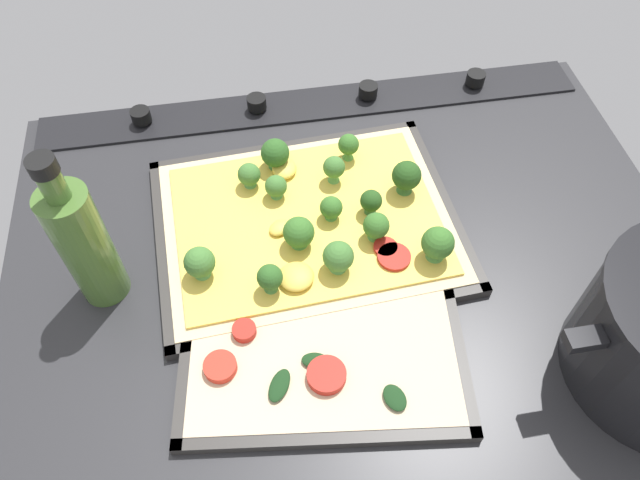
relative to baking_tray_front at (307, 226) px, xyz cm
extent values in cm
cube|color=#28282B|center=(-4.37, 6.08, -1.86)|extent=(82.96, 64.47, 3.00)
cube|color=black|center=(-4.37, -22.66, 0.04)|extent=(79.64, 7.00, 0.80)
cylinder|color=black|center=(-29.26, -22.66, 1.34)|extent=(2.80, 2.80, 1.80)
cylinder|color=black|center=(-12.67, -22.66, 1.34)|extent=(2.80, 2.80, 1.80)
cylinder|color=black|center=(3.92, -22.66, 1.34)|extent=(2.80, 2.80, 1.80)
cylinder|color=black|center=(20.51, -22.66, 1.34)|extent=(2.80, 2.80, 1.80)
cube|color=#33302D|center=(0.00, 0.00, -0.11)|extent=(38.82, 31.06, 0.50)
cube|color=#33302D|center=(0.78, -13.89, 0.29)|extent=(37.26, 3.29, 1.30)
cube|color=#33302D|center=(-0.78, 13.89, 0.29)|extent=(37.26, 3.29, 1.30)
cube|color=#33302D|center=(-18.00, -1.01, 0.29)|extent=(2.83, 29.04, 1.30)
cube|color=#33302D|center=(18.00, 1.01, 0.29)|extent=(2.83, 29.04, 1.30)
cube|color=beige|center=(0.00, 0.00, 0.64)|extent=(36.29, 28.53, 1.00)
cube|color=#EDC64C|center=(0.00, 0.00, 1.34)|extent=(33.36, 25.72, 0.40)
cone|color=#427635|center=(-12.95, -2.48, 2.24)|extent=(2.03, 2.03, 1.40)
sphere|color=#264C1C|center=(-12.95, -2.48, 4.32)|extent=(3.69, 3.69, 3.69)
cone|color=#5B9F46|center=(-2.92, 0.29, 1.96)|extent=(1.54, 1.54, 0.83)
sphere|color=#386B28|center=(-2.92, 0.29, 3.42)|extent=(2.80, 2.80, 2.80)
cone|color=#5B9F46|center=(-7.59, 4.21, 2.08)|extent=(1.74, 1.74, 1.08)
sphere|color=#386B28|center=(-7.59, 4.21, 3.80)|extent=(3.16, 3.16, 3.16)
cone|color=#68AD54|center=(3.26, -4.28, 1.95)|extent=(1.54, 1.54, 0.81)
sphere|color=#427533|center=(3.26, -4.28, 3.40)|extent=(2.80, 2.80, 2.80)
cone|color=#4D8B3F|center=(2.69, -9.48, 2.05)|extent=(2.05, 2.05, 1.02)
sphere|color=#2D5B23|center=(2.69, -9.48, 3.95)|extent=(3.73, 3.73, 3.73)
cone|color=#5B9F46|center=(-6.98, -9.40, 2.23)|extent=(1.52, 1.52, 1.39)
sphere|color=#386B28|center=(-6.98, -9.40, 3.96)|extent=(2.77, 2.77, 2.77)
cone|color=#5B9F46|center=(-13.89, 8.15, 2.16)|extent=(2.11, 2.11, 1.24)
sphere|color=#386B28|center=(-13.89, 8.15, 4.22)|extent=(3.84, 3.84, 3.84)
cone|color=#68AD54|center=(6.37, -6.71, 1.98)|extent=(1.60, 1.60, 0.87)
sphere|color=#427533|center=(6.37, -6.71, 3.51)|extent=(2.91, 2.91, 2.91)
cone|color=#68AD54|center=(13.16, 6.52, 2.07)|extent=(1.97, 1.97, 1.07)
sphere|color=#427533|center=(13.16, 6.52, 3.95)|extent=(3.58, 3.58, 3.58)
cone|color=#5B9F46|center=(1.55, 3.68, 1.98)|extent=(2.05, 2.05, 0.88)
sphere|color=#386B28|center=(1.55, 3.68, 3.82)|extent=(3.73, 3.73, 3.73)
cone|color=#68AD54|center=(-4.65, -5.72, 2.23)|extent=(1.56, 1.56, 1.38)
sphere|color=#427533|center=(-4.65, -5.72, 3.98)|extent=(2.83, 2.83, 2.83)
cone|color=#4D8B3F|center=(5.61, 9.38, 2.18)|extent=(1.61, 1.61, 1.29)
sphere|color=#2D5B23|center=(5.61, 9.38, 3.93)|extent=(2.93, 2.93, 2.93)
cone|color=#68AD54|center=(-2.36, 7.88, 2.04)|extent=(1.98, 1.98, 1.00)
sphere|color=#427533|center=(-2.36, 7.88, 3.89)|extent=(3.60, 3.60, 3.60)
cone|color=#427635|center=(-7.88, 0.24, 2.08)|extent=(1.50, 1.50, 1.08)
sphere|color=#264C1C|center=(-7.88, 0.24, 3.64)|extent=(2.72, 2.72, 2.72)
ellipsoid|color=#EDC64C|center=(3.62, 1.20, 1.94)|extent=(3.41, 3.33, 0.94)
ellipsoid|color=#EDC64C|center=(1.74, -8.27, 2.09)|extent=(3.92, 4.29, 1.28)
ellipsoid|color=#EDC64C|center=(2.63, 8.64, 2.15)|extent=(4.32, 4.26, 1.43)
cube|color=#33302D|center=(0.66, 14.38, -0.11)|extent=(33.70, 30.26, 0.50)
cube|color=#33302D|center=(-0.94, 1.77, 0.29)|extent=(30.50, 5.04, 1.30)
cube|color=#33302D|center=(2.26, 26.98, 0.29)|extent=(30.50, 5.04, 1.30)
cube|color=#33302D|center=(-13.91, 16.23, 0.29)|extent=(4.54, 26.56, 1.30)
cube|color=#33302D|center=(15.24, 12.53, 0.29)|extent=(4.54, 26.56, 1.30)
cube|color=beige|center=(0.66, 14.38, 0.59)|extent=(31.02, 27.57, 0.90)
cylinder|color=red|center=(11.98, 17.98, 1.54)|extent=(3.50, 3.50, 1.00)
cylinder|color=#B22319|center=(-9.13, 7.60, 1.54)|extent=(3.94, 3.94, 1.00)
cylinder|color=#B22319|center=(9.13, 14.20, 1.54)|extent=(2.62, 2.62, 1.00)
cylinder|color=#B22319|center=(1.24, 20.74, 1.54)|extent=(4.14, 4.14, 1.00)
cylinder|color=#B22319|center=(-8.45, 6.56, 1.54)|extent=(2.86, 2.86, 1.00)
ellipsoid|color=#193819|center=(-5.15, 24.25, 1.44)|extent=(2.93, 3.50, 0.60)
ellipsoid|color=#193819|center=(6.17, 21.00, 1.44)|extent=(3.47, 4.23, 0.60)
ellipsoid|color=#193819|center=(2.16, 18.86, 1.44)|extent=(3.11, 2.29, 0.60)
cube|color=black|center=(-21.84, 24.98, 10.24)|extent=(3.60, 2.00, 1.20)
cylinder|color=#476B2D|center=(24.53, 4.82, 7.77)|extent=(5.42, 5.42, 16.27)
cylinder|color=#476B2D|center=(24.53, 4.82, 17.66)|extent=(2.44, 2.44, 3.50)
cylinder|color=black|center=(24.53, 4.82, 20.21)|extent=(2.71, 2.71, 1.60)
camera|label=1|loc=(6.17, 45.84, 59.47)|focal=33.69mm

